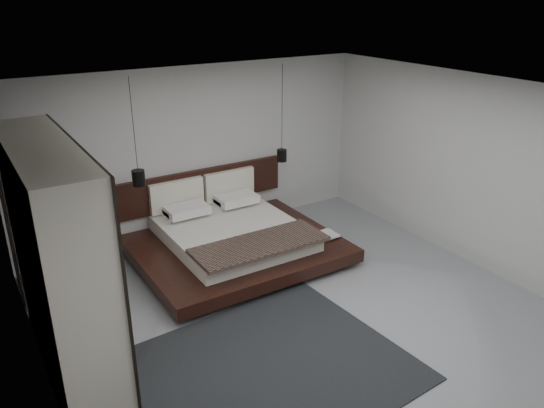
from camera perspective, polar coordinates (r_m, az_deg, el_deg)
floor at (r=6.98m, az=3.14°, el=-11.67°), size 6.00×6.00×0.00m
ceiling at (r=5.90m, az=3.72°, el=11.54°), size 6.00×6.00×0.00m
wall_back at (r=8.78m, az=-8.00°, el=5.51°), size 6.00×0.00×6.00m
wall_front at (r=4.53m, az=26.50°, el=-13.72°), size 6.00×0.00×6.00m
wall_left at (r=5.34m, az=-24.21°, el=-7.70°), size 0.00×6.00×6.00m
wall_right at (r=8.31m, az=20.58°, el=3.34°), size 0.00×6.00×6.00m
lattice_screen at (r=7.62m, az=-26.70°, el=-0.11°), size 0.05×0.90×2.60m
bed at (r=8.25m, az=-4.30°, el=-3.63°), size 2.98×2.48×1.11m
book_lower at (r=8.33m, az=5.41°, el=-3.47°), size 0.26×0.34×0.03m
book_upper at (r=8.29m, az=5.43°, el=-3.41°), size 0.26×0.34×0.02m
pendant_left at (r=7.84m, az=-14.17°, el=2.78°), size 0.19×0.19×1.55m
pendant_right at (r=8.86m, az=1.06°, el=5.31°), size 0.16×0.16×1.59m
wardrobe at (r=5.84m, az=-21.86°, el=-6.13°), size 0.61×2.60×2.55m
rug at (r=5.98m, az=-2.67°, el=-18.25°), size 3.63×2.69×0.01m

